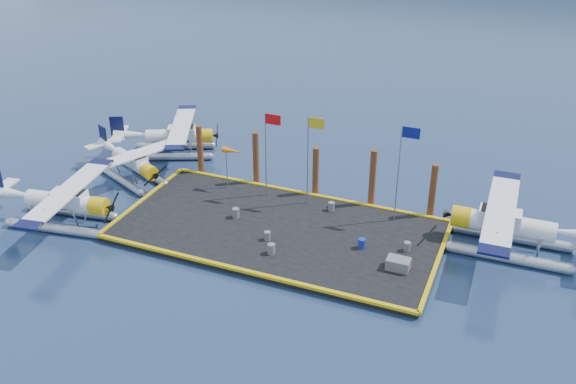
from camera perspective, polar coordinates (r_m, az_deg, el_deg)
name	(u,v)px	position (r m, az deg, el deg)	size (l,w,h in m)	color
ground	(278,234)	(40.66, -0.87, -3.73)	(4000.00, 4000.00, 0.00)	navy
dock	(278,231)	(40.55, -0.88, -3.49)	(20.00, 10.00, 0.40)	black
dock_bumpers	(278,227)	(40.40, -0.88, -3.14)	(20.25, 10.25, 0.18)	gold
seaplane_a	(65,204)	(43.32, -19.22, -1.04)	(8.80, 9.66, 3.41)	#9CA0AA
seaplane_b	(134,165)	(47.86, -13.55, 2.39)	(7.86, 8.23, 3.03)	#9CA0AA
seaplane_c	(177,138)	(51.48, -9.80, 4.76)	(8.50, 8.92, 3.27)	#9CA0AA
seaplane_d	(506,227)	(40.32, 18.79, -2.98)	(9.53, 10.49, 3.74)	#9CA0AA
drum_0	(236,213)	(41.61, -4.66, -1.86)	(0.46, 0.46, 0.65)	#5E5E63
drum_1	(271,249)	(37.87, -1.49, -5.07)	(0.46, 0.46, 0.64)	#5E5E63
drum_2	(362,243)	(38.62, 6.57, -4.57)	(0.44, 0.44, 0.62)	navy
drum_3	(267,236)	(39.19, -1.85, -3.91)	(0.40, 0.40, 0.56)	#5E5E63
drum_4	(407,247)	(38.77, 10.54, -4.79)	(0.41, 0.41, 0.58)	#5E5E63
drum_5	(331,206)	(42.38, 3.88, -1.28)	(0.42, 0.42, 0.60)	#5E5E63
crate	(398,264)	(37.08, 9.77, -6.31)	(1.32, 0.88, 0.66)	#5E5E63
flagpole_red	(268,142)	(42.52, -1.76, 4.44)	(1.14, 0.08, 6.00)	gray
flagpole_yellow	(311,148)	(41.44, 2.04, 3.96)	(1.14, 0.08, 6.20)	gray
flagpole_blue	(403,160)	(39.90, 10.14, 2.80)	(1.14, 0.08, 6.50)	gray
windsock	(232,152)	(44.09, -4.99, 3.58)	(1.40, 0.44, 3.12)	gray
piling_0	(200,151)	(47.42, -7.81, 3.60)	(0.44, 0.44, 4.00)	#4E2716
piling_1	(256,160)	(45.44, -2.87, 2.86)	(0.44, 0.44, 4.20)	#4E2716
piling_2	(316,173)	(43.98, 2.47, 1.68)	(0.44, 0.44, 3.80)	#4E2716
piling_3	(372,180)	(42.83, 7.51, 1.07)	(0.44, 0.44, 4.30)	#4E2716
piling_4	(432,193)	(42.23, 12.72, -0.06)	(0.44, 0.44, 4.00)	#4E2716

